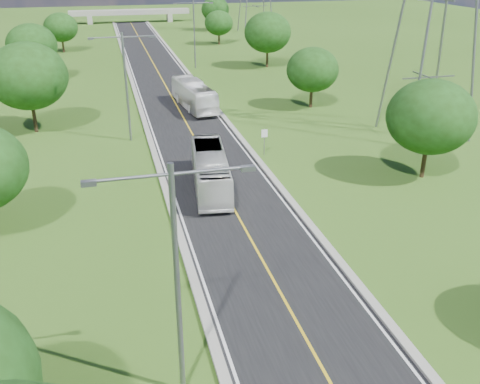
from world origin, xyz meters
name	(u,v)px	position (x,y,z in m)	size (l,w,h in m)	color
ground	(173,98)	(0.00, 60.00, 0.00)	(260.00, 260.00, 0.00)	#335618
road	(166,87)	(0.00, 66.00, 0.03)	(8.00, 150.00, 0.06)	black
curb_left	(134,89)	(-4.25, 66.00, 0.11)	(0.50, 150.00, 0.22)	gray
curb_right	(198,85)	(4.25, 66.00, 0.11)	(0.50, 150.00, 0.22)	gray
speed_limit_sign	(264,138)	(5.20, 37.98, 1.60)	(0.55, 0.09, 2.40)	slate
overpass	(130,13)	(0.00, 140.00, 2.41)	(30.00, 3.00, 3.20)	gray
streetlight_near_left	(176,267)	(-6.00, 12.00, 5.94)	(5.90, 0.25, 10.00)	slate
streetlight_mid_left	(126,78)	(-6.00, 45.00, 5.94)	(5.90, 0.25, 10.00)	slate
streetlight_far_right	(194,28)	(6.00, 78.00, 5.94)	(5.90, 0.25, 10.00)	slate
tree_lc	(28,76)	(-15.00, 50.00, 5.58)	(7.56, 7.56, 8.79)	black
tree_ld	(32,45)	(-17.00, 74.00, 4.95)	(6.72, 6.72, 7.82)	black
tree_le	(61,27)	(-14.50, 98.00, 4.33)	(5.88, 5.88, 6.84)	black
tree_rb	(431,117)	(16.00, 30.00, 4.95)	(6.72, 6.72, 7.82)	black
tree_rc	(313,70)	(15.00, 52.00, 4.33)	(5.88, 5.88, 6.84)	black
tree_rd	(268,32)	(17.00, 76.00, 5.27)	(7.14, 7.14, 8.30)	black
tree_re	(219,23)	(14.50, 100.00, 4.02)	(5.46, 5.46, 6.35)	black
tree_rf	(215,9)	(18.00, 120.00, 4.64)	(6.30, 6.30, 7.33)	black
bus_outbound	(194,95)	(1.84, 54.86, 1.57)	(2.54, 10.84, 3.02)	white
bus_inbound	(210,170)	(-0.83, 31.96, 1.49)	(2.40, 10.26, 2.86)	silver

